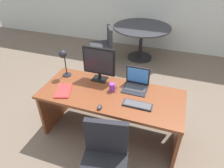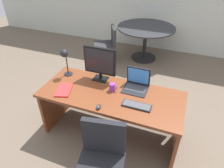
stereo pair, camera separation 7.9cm
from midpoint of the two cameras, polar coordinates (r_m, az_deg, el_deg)
ground at (r=4.14m, az=6.07°, el=1.19°), size 12.00×12.00×0.00m
desk at (r=2.70m, az=-0.76°, el=-5.48°), size 1.80×0.76×0.72m
monitor at (r=2.68m, az=-4.52°, el=6.10°), size 0.44×0.16×0.47m
laptop at (r=2.64m, az=6.10°, el=0.82°), size 0.31×0.29×0.27m
keyboard at (r=2.37m, az=6.22°, el=-5.86°), size 0.34×0.12×0.02m
mouse at (r=2.32m, az=-4.49°, el=-6.52°), size 0.05×0.09×0.04m
desk_lamp at (r=2.82m, az=-14.30°, el=7.24°), size 0.12×0.14×0.40m
book at (r=2.65m, az=-14.33°, el=-1.89°), size 0.26×0.33×0.02m
coffee_mug at (r=2.56m, az=-0.81°, el=-0.93°), size 0.10×0.07×0.10m
meeting_table at (r=4.77m, az=7.82°, el=13.65°), size 1.28×1.28×0.78m
meeting_chair_near at (r=4.71m, az=-3.12°, el=10.09°), size 0.63×0.62×0.80m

